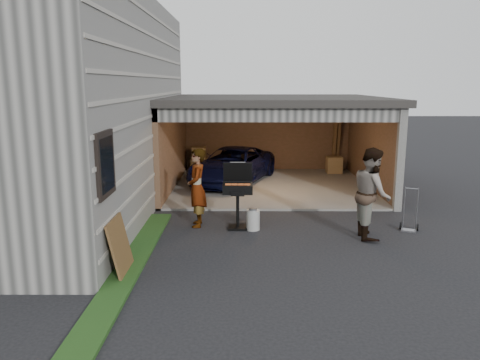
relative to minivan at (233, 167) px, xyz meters
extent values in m
plane|color=black|center=(0.52, -6.90, -0.58)|extent=(80.00, 80.00, 0.00)
cube|color=#474744|center=(-5.48, -2.90, 2.17)|extent=(7.00, 11.00, 5.50)
cube|color=#193814|center=(-1.73, -7.90, -0.55)|extent=(0.50, 8.00, 0.06)
cube|color=#605E59|center=(1.27, -0.40, -0.55)|extent=(6.50, 6.00, 0.06)
cube|color=#4A3922|center=(1.27, 2.53, 0.77)|extent=(6.50, 0.15, 2.70)
cube|color=#4A3922|center=(4.45, -0.40, 0.77)|extent=(0.15, 6.00, 2.70)
cube|color=#4A3922|center=(-1.90, -0.40, 0.77)|extent=(0.15, 6.00, 2.70)
cube|color=#2D2B28|center=(1.27, -0.40, 2.22)|extent=(6.80, 6.30, 0.20)
cube|color=#474744|center=(1.27, -3.32, 1.94)|extent=(6.50, 0.16, 0.36)
cube|color=silver|center=(1.27, -2.10, 2.04)|extent=(6.00, 2.40, 0.06)
cube|color=#474744|center=(4.42, -3.35, 0.77)|extent=(0.20, 0.18, 2.70)
cube|color=brown|center=(-1.28, 1.80, -0.27)|extent=(0.60, 0.50, 0.50)
cube|color=brown|center=(-1.28, 1.80, 0.21)|extent=(0.50, 0.45, 0.45)
cube|color=brown|center=(3.72, 1.70, -0.22)|extent=(0.55, 0.50, 0.60)
cube|color=brown|center=(3.90, 2.30, 0.62)|extent=(0.24, 0.43, 2.20)
imported|color=black|center=(0.00, 0.00, 0.00)|extent=(3.21, 4.56, 1.16)
imported|color=#AFC4DC|center=(-0.73, -4.70, 0.34)|extent=(0.50, 0.71, 1.84)
imported|color=#4D311E|center=(3.12, -5.50, 0.41)|extent=(0.77, 0.98, 1.98)
cube|color=black|center=(0.22, -4.90, -0.55)|extent=(0.43, 0.43, 0.05)
cylinder|color=black|center=(0.22, -4.90, -0.12)|extent=(0.07, 0.07, 0.86)
cube|color=black|center=(0.22, -4.90, 0.38)|extent=(0.68, 0.47, 0.21)
cube|color=#59595B|center=(0.22, -4.90, 0.46)|extent=(0.62, 0.41, 0.02)
cube|color=black|center=(0.22, -4.60, 0.70)|extent=(0.68, 0.12, 0.47)
cylinder|color=#B2B3AE|center=(0.57, -5.00, -0.34)|extent=(0.40, 0.40, 0.47)
cube|color=brown|center=(-1.82, -7.54, -0.07)|extent=(0.25, 0.91, 1.01)
cube|color=gray|center=(4.13, -5.10, -0.56)|extent=(0.38, 0.31, 0.04)
cylinder|color=black|center=(4.00, -4.93, -0.49)|extent=(0.10, 0.17, 0.17)
cylinder|color=black|center=(4.34, -5.07, -0.49)|extent=(0.10, 0.17, 0.17)
cylinder|color=gray|center=(4.04, -4.94, -0.07)|extent=(0.03, 0.03, 0.98)
cylinder|color=gray|center=(4.30, -5.05, -0.07)|extent=(0.03, 0.03, 0.98)
cylinder|color=gray|center=(4.17, -5.00, 0.40)|extent=(0.27, 0.13, 0.03)
camera|label=1|loc=(0.33, -15.33, 2.74)|focal=35.00mm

